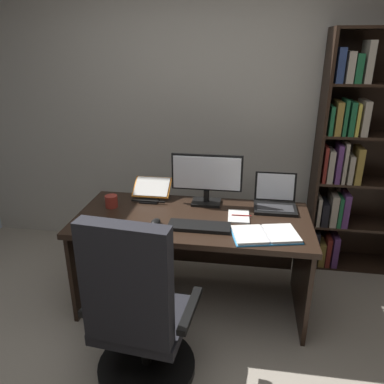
{
  "coord_description": "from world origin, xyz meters",
  "views": [
    {
      "loc": [
        0.35,
        -1.45,
        1.89
      ],
      "look_at": [
        -0.0,
        0.89,
        0.95
      ],
      "focal_mm": 35.05,
      "sensor_mm": 36.0,
      "label": 1
    }
  ],
  "objects": [
    {
      "name": "reading_stand_with_book",
      "position": [
        -0.39,
        1.25,
        0.8
      ],
      "size": [
        0.3,
        0.24,
        0.14
      ],
      "color": "black",
      "rests_on": "desk"
    },
    {
      "name": "open_binder",
      "position": [
        0.5,
        0.73,
        0.74
      ],
      "size": [
        0.47,
        0.35,
        0.02
      ],
      "rotation": [
        0.0,
        0.0,
        0.23
      ],
      "color": "#2D84C6",
      "rests_on": "desk"
    },
    {
      "name": "monitor",
      "position": [
        0.06,
        1.21,
        0.93
      ],
      "size": [
        0.54,
        0.16,
        0.39
      ],
      "color": "black",
      "rests_on": "desk"
    },
    {
      "name": "computer_mouse",
      "position": [
        -0.24,
        0.78,
        0.75
      ],
      "size": [
        0.06,
        0.1,
        0.04
      ],
      "primitive_type": "ellipsoid",
      "color": "black",
      "rests_on": "desk"
    },
    {
      "name": "coffee_mug",
      "position": [
        -0.64,
        1.03,
        0.78
      ],
      "size": [
        0.09,
        0.09,
        0.09
      ],
      "primitive_type": "cylinder",
      "color": "maroon",
      "rests_on": "desk"
    },
    {
      "name": "notepad",
      "position": [
        0.32,
        1.0,
        0.74
      ],
      "size": [
        0.16,
        0.22,
        0.01
      ],
      "primitive_type": "cube",
      "rotation": [
        0.0,
        0.0,
        0.04
      ],
      "color": "silver",
      "rests_on": "desk"
    },
    {
      "name": "desk",
      "position": [
        -0.01,
        1.02,
        0.54
      ],
      "size": [
        1.67,
        0.78,
        0.73
      ],
      "color": "black",
      "rests_on": "ground"
    },
    {
      "name": "bookshelf",
      "position": [
        1.23,
        1.71,
        0.98
      ],
      "size": [
        0.8,
        0.33,
        2.01
      ],
      "color": "black",
      "rests_on": "ground"
    },
    {
      "name": "keyboard",
      "position": [
        0.06,
        0.78,
        0.74
      ],
      "size": [
        0.42,
        0.15,
        0.02
      ],
      "primitive_type": "cube",
      "color": "black",
      "rests_on": "desk"
    },
    {
      "name": "pen",
      "position": [
        0.34,
        1.0,
        0.75
      ],
      "size": [
        0.14,
        0.01,
        0.01
      ],
      "primitive_type": "cylinder",
      "rotation": [
        0.0,
        1.57,
        0.04
      ],
      "color": "maroon",
      "rests_on": "notepad"
    },
    {
      "name": "office_chair",
      "position": [
        -0.2,
        0.15,
        0.47
      ],
      "size": [
        0.65,
        0.6,
        1.1
      ],
      "rotation": [
        0.0,
        0.0,
        -0.1
      ],
      "color": "black",
      "rests_on": "ground"
    },
    {
      "name": "laptop",
      "position": [
        0.58,
        1.21,
        0.78
      ],
      "size": [
        0.31,
        0.29,
        0.24
      ],
      "color": "black",
      "rests_on": "desk"
    },
    {
      "name": "wall_back",
      "position": [
        0.0,
        1.95,
        1.44
      ],
      "size": [
        5.15,
        0.12,
        2.88
      ],
      "primitive_type": "cube",
      "color": "#B2ADA3",
      "rests_on": "ground"
    }
  ]
}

